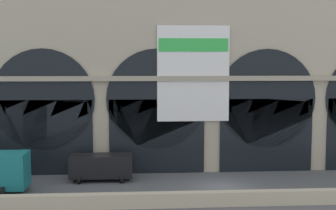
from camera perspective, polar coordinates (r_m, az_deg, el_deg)
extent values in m
plane|color=#54565B|center=(35.30, 7.12, -10.73)|extent=(200.00, 200.00, 0.00)
cube|color=beige|center=(31.01, 8.71, -12.08)|extent=(90.00, 0.70, 1.01)
cube|color=#B2A891|center=(41.56, 5.24, 3.79)|extent=(51.75, 5.48, 17.26)
cube|color=black|center=(39.68, -16.02, -4.16)|extent=(8.51, 0.20, 6.68)
cylinder|color=black|center=(39.27, -16.15, 0.65)|extent=(8.96, 0.20, 8.96)
cube|color=black|center=(38.81, -1.47, -4.16)|extent=(8.51, 0.20, 6.68)
cylinder|color=black|center=(38.39, -1.48, 0.76)|extent=(8.96, 0.20, 8.96)
cube|color=black|center=(40.45, 12.80, -3.90)|extent=(8.51, 0.20, 6.68)
cylinder|color=black|center=(40.05, 12.90, 0.82)|extent=(8.96, 0.20, 8.96)
cube|color=white|center=(38.42, 3.36, 4.14)|extent=(6.43, 0.12, 8.48)
cube|color=green|center=(38.37, 3.39, 7.92)|extent=(6.17, 0.04, 1.17)
cube|color=#A49A85|center=(38.71, 5.91, 3.52)|extent=(51.75, 0.50, 0.44)
cylinder|color=black|center=(34.67, -20.88, -10.63)|extent=(0.28, 0.84, 0.84)
cylinder|color=black|center=(36.58, -19.92, -9.76)|extent=(0.28, 0.84, 0.84)
cube|color=black|center=(37.14, -8.78, -7.92)|extent=(5.20, 2.00, 1.86)
cylinder|color=black|center=(36.70, -11.67, -9.63)|extent=(0.28, 0.68, 0.68)
cylinder|color=black|center=(38.42, -11.30, -8.94)|extent=(0.28, 0.68, 0.68)
cylinder|color=black|center=(36.39, -6.07, -9.68)|extent=(0.28, 0.68, 0.68)
cylinder|color=black|center=(38.13, -5.96, -8.97)|extent=(0.28, 0.68, 0.68)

